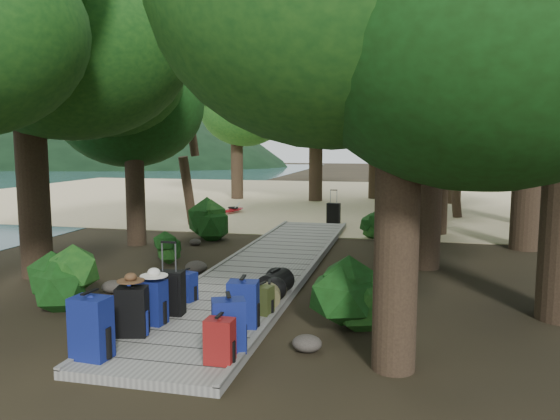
% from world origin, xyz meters
% --- Properties ---
extents(ground, '(120.00, 120.00, 0.00)m').
position_xyz_m(ground, '(0.00, 0.00, 0.00)').
color(ground, '#2C2416').
rests_on(ground, ground).
extents(sand_beach, '(40.00, 22.00, 0.02)m').
position_xyz_m(sand_beach, '(0.00, 16.00, 0.01)').
color(sand_beach, '#CEB48B').
rests_on(sand_beach, ground).
extents(distant_hill, '(32.00, 16.00, 12.00)m').
position_xyz_m(distant_hill, '(-40.00, 48.00, 0.00)').
color(distant_hill, black).
rests_on(distant_hill, ground).
extents(boardwalk, '(2.00, 12.00, 0.12)m').
position_xyz_m(boardwalk, '(0.00, 1.00, 0.06)').
color(boardwalk, gray).
rests_on(boardwalk, ground).
extents(backpack_left_a, '(0.47, 0.35, 0.84)m').
position_xyz_m(backpack_left_a, '(-0.76, -4.59, 0.54)').
color(backpack_left_a, navy).
rests_on(backpack_left_a, boardwalk).
extents(backpack_left_b, '(0.46, 0.37, 0.74)m').
position_xyz_m(backpack_left_b, '(-0.67, -3.76, 0.49)').
color(backpack_left_b, black).
rests_on(backpack_left_b, boardwalk).
extents(backpack_left_c, '(0.41, 0.32, 0.71)m').
position_xyz_m(backpack_left_c, '(-0.63, -3.26, 0.48)').
color(backpack_left_c, navy).
rests_on(backpack_left_c, boardwalk).
extents(backpack_left_d, '(0.40, 0.33, 0.52)m').
position_xyz_m(backpack_left_d, '(-0.63, -2.07, 0.38)').
color(backpack_left_d, navy).
rests_on(backpack_left_d, boardwalk).
extents(backpack_right_a, '(0.33, 0.24, 0.60)m').
position_xyz_m(backpack_right_a, '(0.79, -4.38, 0.42)').
color(backpack_right_a, maroon).
rests_on(backpack_right_a, boardwalk).
extents(backpack_right_b, '(0.49, 0.43, 0.74)m').
position_xyz_m(backpack_right_b, '(0.77, -4.00, 0.49)').
color(backpack_right_b, navy).
rests_on(backpack_right_b, boardwalk).
extents(backpack_right_c, '(0.45, 0.35, 0.72)m').
position_xyz_m(backpack_right_c, '(0.67, -3.07, 0.48)').
color(backpack_right_c, navy).
rests_on(backpack_right_c, boardwalk).
extents(backpack_right_d, '(0.36, 0.30, 0.48)m').
position_xyz_m(backpack_right_d, '(0.78, -2.47, 0.36)').
color(backpack_right_d, '#3B441D').
rests_on(backpack_right_d, boardwalk).
extents(duffel_right_khaki, '(0.46, 0.60, 0.35)m').
position_xyz_m(duffel_right_khaki, '(0.78, -1.99, 0.30)').
color(duffel_right_khaki, brown).
rests_on(duffel_right_khaki, boardwalk).
extents(duffel_right_black, '(0.55, 0.74, 0.42)m').
position_xyz_m(duffel_right_black, '(0.75, -1.47, 0.33)').
color(duffel_right_black, black).
rests_on(duffel_right_black, boardwalk).
extents(suitcase_on_boardwalk, '(0.44, 0.26, 0.67)m').
position_xyz_m(suitcase_on_boardwalk, '(-0.56, -2.81, 0.45)').
color(suitcase_on_boardwalk, black).
rests_on(suitcase_on_boardwalk, boardwalk).
extents(lone_suitcase_on_sand, '(0.45, 0.29, 0.67)m').
position_xyz_m(lone_suitcase_on_sand, '(0.49, 7.74, 0.35)').
color(lone_suitcase_on_sand, black).
rests_on(lone_suitcase_on_sand, sand_beach).
extents(hat_brown, '(0.37, 0.37, 0.11)m').
position_xyz_m(hat_brown, '(-0.70, -3.72, 0.91)').
color(hat_brown, '#51351E').
rests_on(hat_brown, backpack_left_b).
extents(hat_white, '(0.39, 0.39, 0.13)m').
position_xyz_m(hat_white, '(-0.57, -3.29, 0.90)').
color(hat_white, silver).
rests_on(hat_white, backpack_left_c).
extents(kayak, '(1.27, 2.94, 0.29)m').
position_xyz_m(kayak, '(-3.61, 9.54, 0.16)').
color(kayak, '#A70E16').
rests_on(kayak, sand_beach).
extents(sun_lounger, '(0.75, 1.85, 0.58)m').
position_xyz_m(sun_lounger, '(3.84, 8.96, 0.31)').
color(sun_lounger, silver).
rests_on(sun_lounger, sand_beach).
extents(tree_right_a, '(4.45, 4.45, 7.42)m').
position_xyz_m(tree_right_a, '(2.77, -3.79, 3.71)').
color(tree_right_a, black).
rests_on(tree_right_a, ground).
extents(tree_right_c, '(5.08, 5.08, 8.79)m').
position_xyz_m(tree_right_c, '(3.29, 1.78, 4.39)').
color(tree_right_c, black).
rests_on(tree_right_c, ground).
extents(tree_right_d, '(5.69, 5.69, 10.44)m').
position_xyz_m(tree_right_d, '(5.80, 4.49, 5.22)').
color(tree_right_d, black).
rests_on(tree_right_d, ground).
extents(tree_right_e, '(4.60, 4.60, 8.28)m').
position_xyz_m(tree_right_e, '(3.74, 6.38, 4.14)').
color(tree_right_e, black).
rests_on(tree_right_e, ground).
extents(tree_right_f, '(6.22, 6.22, 11.12)m').
position_xyz_m(tree_right_f, '(6.72, 9.05, 5.56)').
color(tree_right_f, black).
rests_on(tree_right_f, ground).
extents(tree_left_b, '(4.88, 4.88, 8.79)m').
position_xyz_m(tree_left_b, '(-4.39, -0.78, 4.39)').
color(tree_left_b, black).
rests_on(tree_left_b, ground).
extents(tree_left_c, '(4.08, 4.08, 7.09)m').
position_xyz_m(tree_left_c, '(-4.09, 2.80, 3.55)').
color(tree_left_c, black).
rests_on(tree_left_c, ground).
extents(tree_back_a, '(5.13, 5.13, 8.88)m').
position_xyz_m(tree_back_a, '(-1.27, 14.59, 4.44)').
color(tree_back_a, black).
rests_on(tree_back_a, ground).
extents(tree_back_b, '(5.33, 5.33, 9.51)m').
position_xyz_m(tree_back_b, '(1.36, 16.26, 4.76)').
color(tree_back_b, black).
rests_on(tree_back_b, ground).
extents(tree_back_c, '(4.66, 4.66, 8.39)m').
position_xyz_m(tree_back_c, '(4.87, 14.85, 4.19)').
color(tree_back_c, black).
rests_on(tree_back_c, ground).
extents(tree_back_d, '(4.91, 4.91, 8.19)m').
position_xyz_m(tree_back_d, '(-5.08, 14.67, 4.10)').
color(tree_back_d, black).
rests_on(tree_back_d, ground).
extents(palm_right_a, '(4.88, 4.88, 8.32)m').
position_xyz_m(palm_right_a, '(2.77, 6.08, 4.16)').
color(palm_right_a, '#133D11').
rests_on(palm_right_a, ground).
extents(palm_right_b, '(4.43, 4.43, 8.56)m').
position_xyz_m(palm_right_b, '(4.62, 10.45, 4.28)').
color(palm_right_b, '#133D11').
rests_on(palm_right_b, ground).
extents(palm_right_c, '(4.78, 4.78, 7.60)m').
position_xyz_m(palm_right_c, '(2.07, 12.50, 3.80)').
color(palm_right_c, '#133D11').
rests_on(palm_right_c, ground).
extents(palm_left_a, '(4.26, 4.26, 6.77)m').
position_xyz_m(palm_left_a, '(-4.20, 6.32, 3.39)').
color(palm_left_a, '#133D11').
rests_on(palm_left_a, ground).
extents(rock_left_a, '(0.40, 0.36, 0.22)m').
position_xyz_m(rock_left_a, '(-1.42, -3.73, 0.11)').
color(rock_left_a, '#4C473F').
rests_on(rock_left_a, ground).
extents(rock_left_b, '(0.41, 0.37, 0.23)m').
position_xyz_m(rock_left_b, '(-2.25, -1.56, 0.11)').
color(rock_left_b, '#4C473F').
rests_on(rock_left_b, ground).
extents(rock_left_c, '(0.47, 0.42, 0.26)m').
position_xyz_m(rock_left_c, '(-1.36, 0.20, 0.13)').
color(rock_left_c, '#4C473F').
rests_on(rock_left_c, ground).
extents(rock_left_d, '(0.31, 0.28, 0.17)m').
position_xyz_m(rock_left_d, '(-2.55, 3.10, 0.09)').
color(rock_left_d, '#4C473F').
rests_on(rock_left_d, ground).
extents(rock_right_a, '(0.39, 0.35, 0.22)m').
position_xyz_m(rock_right_a, '(1.66, -3.49, 0.11)').
color(rock_right_a, '#4C473F').
rests_on(rock_right_a, ground).
extents(rock_right_b, '(0.50, 0.45, 0.27)m').
position_xyz_m(rock_right_b, '(2.73, -1.52, 0.14)').
color(rock_right_b, '#4C473F').
rests_on(rock_right_b, ground).
extents(rock_right_c, '(0.32, 0.29, 0.18)m').
position_xyz_m(rock_right_c, '(1.69, 1.50, 0.09)').
color(rock_right_c, '#4C473F').
rests_on(rock_right_c, ground).
extents(rock_right_d, '(0.63, 0.56, 0.35)m').
position_xyz_m(rock_right_d, '(2.48, 3.61, 0.17)').
color(rock_right_d, '#4C473F').
rests_on(rock_right_d, ground).
extents(shrub_left_a, '(1.10, 1.10, 0.99)m').
position_xyz_m(shrub_left_a, '(-2.61, -2.57, 0.50)').
color(shrub_left_a, '#144415').
rests_on(shrub_left_a, ground).
extents(shrub_left_b, '(0.79, 0.79, 0.71)m').
position_xyz_m(shrub_left_b, '(-2.30, 0.75, 0.36)').
color(shrub_left_b, '#144415').
rests_on(shrub_left_b, ground).
extents(shrub_left_c, '(1.23, 1.23, 1.11)m').
position_xyz_m(shrub_left_c, '(-2.51, 4.01, 0.55)').
color(shrub_left_c, '#144415').
rests_on(shrub_left_c, ground).
extents(shrub_right_a, '(1.14, 1.14, 1.03)m').
position_xyz_m(shrub_right_a, '(2.20, -2.54, 0.51)').
color(shrub_right_a, '#144415').
rests_on(shrub_right_a, ground).
extents(shrub_right_b, '(1.20, 1.20, 1.08)m').
position_xyz_m(shrub_right_b, '(2.83, 1.97, 0.54)').
color(shrub_right_b, '#144415').
rests_on(shrub_right_b, ground).
extents(shrub_right_c, '(0.83, 0.83, 0.75)m').
position_xyz_m(shrub_right_c, '(1.97, 5.05, 0.37)').
color(shrub_right_c, '#144415').
rests_on(shrub_right_c, ground).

